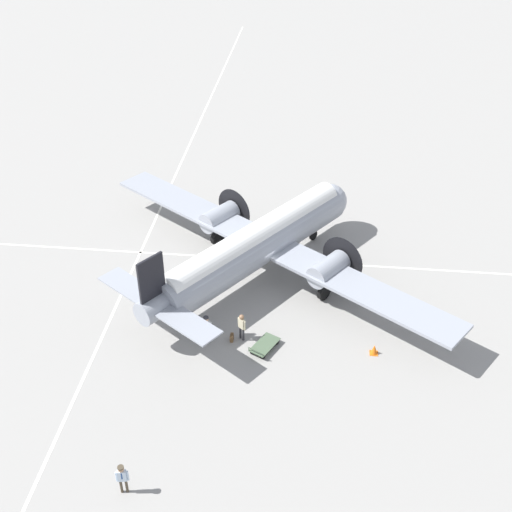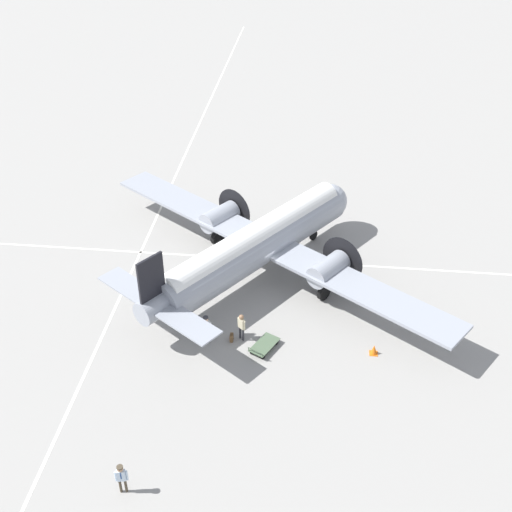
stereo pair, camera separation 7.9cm
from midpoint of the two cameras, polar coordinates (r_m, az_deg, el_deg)
ground_plane at (r=41.61m, az=-0.05°, el=-1.90°), size 300.00×300.00×0.00m
apron_line_eastwest at (r=43.09m, az=-10.96°, el=-1.19°), size 120.00×0.16×0.01m
apron_line_northsouth at (r=43.27m, az=0.23°, el=-0.30°), size 0.16×120.00×0.01m
airliner_main at (r=40.44m, az=0.34°, el=1.24°), size 19.62×23.46×5.79m
crew_foreground at (r=29.92m, az=-11.89°, el=-18.62°), size 0.33×0.57×1.71m
passenger_boarding at (r=36.13m, az=-4.50°, el=-6.26°), size 0.32×0.62×1.83m
ramp_agent at (r=36.26m, az=-1.34°, el=-6.11°), size 0.43×0.48×1.77m
suitcase_near_door at (r=36.74m, az=-2.23°, el=-7.25°), size 0.37×0.19×0.49m
baggage_cart at (r=36.17m, az=0.70°, el=-7.93°), size 2.11×1.73×0.56m
traffic_cone at (r=36.48m, az=10.40°, el=-8.18°), size 0.46×0.46×0.60m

